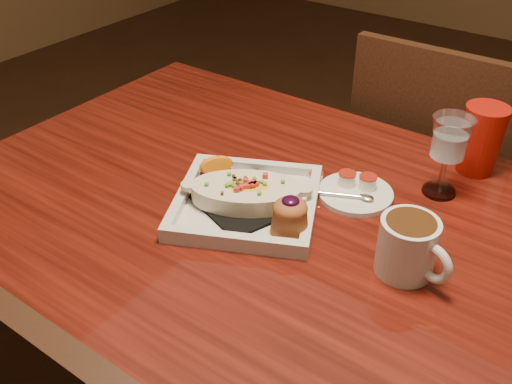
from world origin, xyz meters
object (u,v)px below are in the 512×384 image
Objects in this scene: coffee_mug at (409,245)px; red_tumbler at (481,140)px; table at (316,273)px; plate at (251,199)px; chair_far at (430,186)px; saucer at (355,191)px; goblet at (449,142)px.

red_tumbler is (-0.01, 0.37, 0.02)m from coffee_mug.
table is at bearing -112.79° from red_tumbler.
coffee_mug is at bearing -23.05° from plate.
table is 10.49× the size of red_tumbler.
chair_far is 0.44m from red_tumbler.
chair_far is 0.55m from saucer.
plate is 0.30m from coffee_mug.
table is at bearing -88.30° from saucer.
plate is 0.48m from red_tumbler.
saucer is at bearing -125.05° from red_tumbler.
goblet is at bearing 107.98° from chair_far.
red_tumbler reaches higher than plate.
chair_far reaches higher than plate.
chair_far is at bearing 89.51° from saucer.
table is 0.65m from chair_far.
plate is at bearing 78.10° from chair_far.
coffee_mug is 0.81× the size of goblet.
table is at bearing -165.87° from coffee_mug.
plate is 0.21m from saucer.
red_tumbler is (0.16, 0.22, 0.06)m from saucer.
saucer is 1.01× the size of red_tumbler.
saucer is (-0.00, -0.49, 0.25)m from chair_far.
goblet reaches higher than plate.
saucer is at bearing 154.91° from coffee_mug.
red_tumbler is at bearing 54.95° from saucer.
plate is 2.37× the size of saucer.
coffee_mug is 0.91× the size of red_tumbler.
goblet reaches higher than red_tumbler.
chair_far reaches higher than saucer.
red_tumbler is (0.15, 0.37, 0.17)m from table.
goblet is at bearing 38.78° from saucer.
goblet is (0.13, -0.39, 0.35)m from chair_far.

